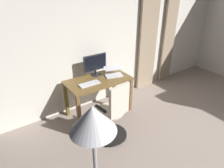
# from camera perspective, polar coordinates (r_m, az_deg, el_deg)

# --- Properties ---
(back_room_partition) EXTENTS (5.72, 0.10, 2.80)m
(back_room_partition) POSITION_cam_1_polar(r_m,az_deg,el_deg) (4.39, 4.21, 14.60)
(back_room_partition) COLOR silver
(back_room_partition) RESTS_ON ground
(curtain_left_panel) EXTENTS (0.38, 0.06, 2.51)m
(curtain_left_panel) POSITION_cam_1_polar(r_m,az_deg,el_deg) (5.22, 16.35, 14.05)
(curtain_left_panel) COLOR tan
(curtain_left_panel) RESTS_ON ground
(curtain_right_panel) EXTENTS (0.51, 0.06, 2.51)m
(curtain_right_panel) POSITION_cam_1_polar(r_m,az_deg,el_deg) (4.70, 10.51, 13.28)
(curtain_right_panel) COLOR tan
(curtain_right_panel) RESTS_ON ground
(desk) EXTENTS (1.22, 0.64, 0.75)m
(desk) POSITION_cam_1_polar(r_m,az_deg,el_deg) (3.75, -3.97, -0.22)
(desk) COLOR brown
(desk) RESTS_ON ground
(office_chair) EXTENTS (0.56, 0.56, 1.07)m
(office_chair) POSITION_cam_1_polar(r_m,az_deg,el_deg) (3.18, 0.38, -8.87)
(office_chair) COLOR black
(office_chair) RESTS_ON ground
(computer_monitor) EXTENTS (0.48, 0.18, 0.42)m
(computer_monitor) POSITION_cam_1_polar(r_m,az_deg,el_deg) (3.79, -4.93, 5.94)
(computer_monitor) COLOR #232328
(computer_monitor) RESTS_ON desk
(computer_keyboard) EXTENTS (0.38, 0.14, 0.02)m
(computer_keyboard) POSITION_cam_1_polar(r_m,az_deg,el_deg) (3.52, -6.59, 0.03)
(computer_keyboard) COLOR silver
(computer_keyboard) RESTS_ON desk
(laptop) EXTENTS (0.41, 0.41, 0.15)m
(laptop) POSITION_cam_1_polar(r_m,az_deg,el_deg) (3.84, 0.33, 3.35)
(laptop) COLOR silver
(laptop) RESTS_ON desk
(floor_lamp) EXTENTS (0.31, 0.31, 1.72)m
(floor_lamp) POSITION_cam_1_polar(r_m,az_deg,el_deg) (1.38, -5.25, -16.57)
(floor_lamp) COLOR black
(floor_lamp) RESTS_ON ground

